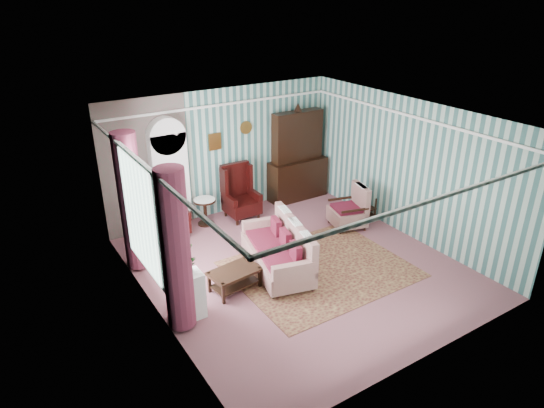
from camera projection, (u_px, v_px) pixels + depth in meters
floor at (298, 267)px, 9.27m from camera, size 6.00×6.00×0.00m
room_shell at (265, 172)px, 8.27m from camera, size 5.53×6.02×2.91m
bookcase at (170, 180)px, 10.33m from camera, size 0.80×0.28×2.24m
dresser_hutch at (298, 153)px, 11.80m from camera, size 1.50×0.56×2.36m
wingback_left at (168, 210)px, 10.11m from camera, size 0.76×0.80×1.25m
wingback_right at (241, 193)px, 10.96m from camera, size 0.76×0.80×1.25m
seated_woman at (168, 212)px, 10.12m from camera, size 0.44×0.40×1.18m
round_side_table at (205, 212)px, 10.80m from camera, size 0.50×0.50×0.60m
nest_table at (364, 208)px, 11.05m from camera, size 0.45×0.38×0.54m
plant_stand at (186, 297)px, 7.70m from camera, size 0.55×0.35×0.80m
rug at (320, 269)px, 9.18m from camera, size 3.20×2.60×0.01m
sofa at (277, 243)px, 8.94m from camera, size 1.54×2.15×1.13m
floral_armchair at (348, 206)px, 10.61m from camera, size 1.02×0.98×1.01m
coffee_table at (235, 280)px, 8.50m from camera, size 0.95×0.65×0.40m
potted_plant_a at (182, 268)px, 7.29m from camera, size 0.41×0.35×0.45m
potted_plant_b at (186, 258)px, 7.55m from camera, size 0.28×0.23×0.48m
potted_plant_c at (177, 262)px, 7.50m from camera, size 0.27×0.27×0.41m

